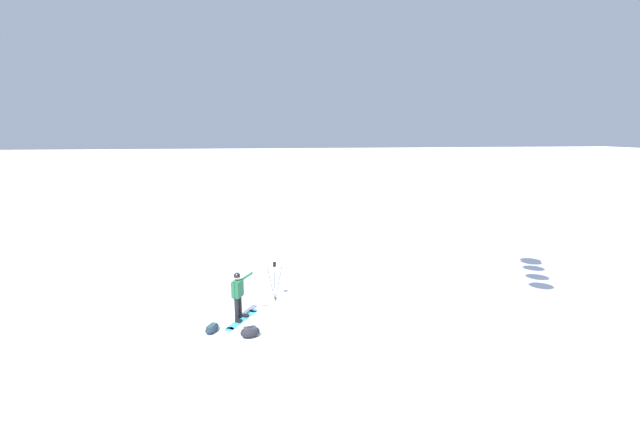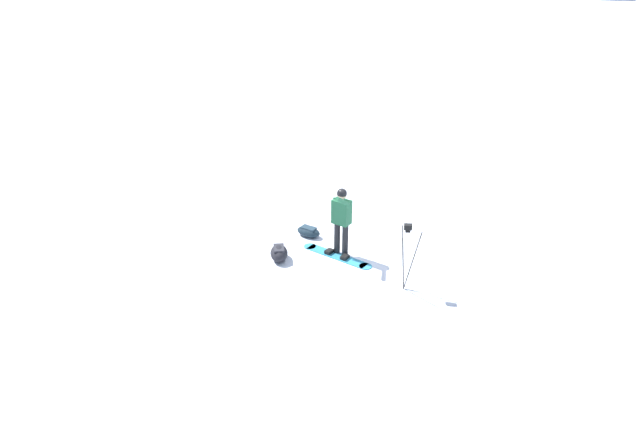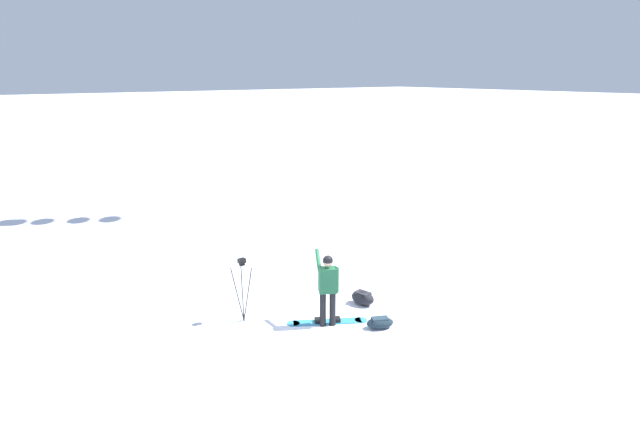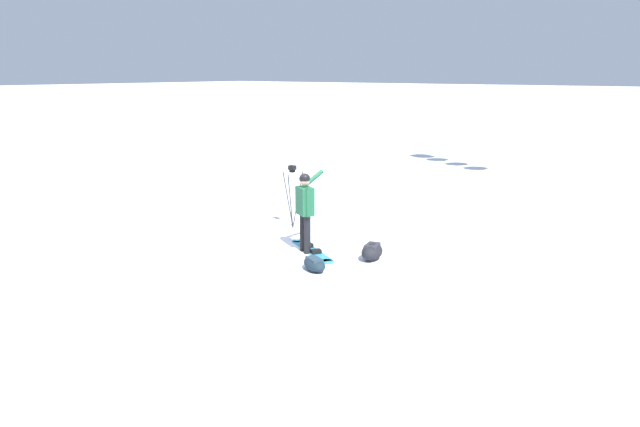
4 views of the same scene
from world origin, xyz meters
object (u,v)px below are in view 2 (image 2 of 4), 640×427
at_px(snowboarder, 341,215).
at_px(snowboard, 337,256).
at_px(gear_bag_large, 279,253).
at_px(camera_tripod, 407,244).
at_px(gear_bag_small, 309,231).

relative_size(snowboarder, snowboard, 1.03).
distance_m(snowboarder, gear_bag_large, 1.65).
bearing_deg(gear_bag_large, snowboarder, 105.85).
relative_size(snowboarder, gear_bag_large, 2.47).
height_order(gear_bag_large, camera_tripod, camera_tripod).
height_order(snowboarder, gear_bag_large, snowboarder).
xyz_separation_m(camera_tripod, gear_bag_small, (-2.11, -2.27, -0.94)).
distance_m(camera_tripod, gear_bag_small, 3.24).
xyz_separation_m(snowboarder, gear_bag_large, (0.39, -1.37, -0.83)).
bearing_deg(snowboarder, gear_bag_small, -133.56).
height_order(snowboard, camera_tripod, camera_tripod).
bearing_deg(gear_bag_large, snowboard, 102.12).
height_order(snowboarder, gear_bag_small, snowboarder).
height_order(camera_tripod, gear_bag_small, camera_tripod).
distance_m(snowboard, gear_bag_small, 1.20).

